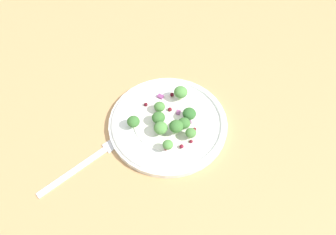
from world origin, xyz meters
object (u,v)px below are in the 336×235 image
broccoli_floret_0 (168,145)px  plate (168,123)px  fork (86,162)px  broccoli_floret_1 (161,128)px  broccoli_floret_2 (184,123)px

broccoli_floret_0 → plate: bearing=36.1°
broccoli_floret_0 → fork: (-11.03, 11.52, -2.98)cm
broccoli_floret_1 → fork: (-13.28, 8.10, -3.00)cm
plate → broccoli_floret_1: (-3.25, -0.60, 2.39)cm
fork → broccoli_floret_2: bearing=-33.4°
broccoli_floret_0 → broccoli_floret_1: broccoli_floret_1 is taller
plate → broccoli_floret_1: broccoli_floret_1 is taller
broccoli_floret_2 → fork: (-16.96, 11.17, -2.99)cm
plate → broccoli_floret_0: bearing=-143.9°
plate → broccoli_floret_0: 7.22cm
plate → broccoli_floret_2: broccoli_floret_2 is taller
plate → broccoli_floret_0: broccoli_floret_0 is taller
plate → broccoli_floret_1: 4.08cm
broccoli_floret_0 → broccoli_floret_2: 5.95cm
fork → broccoli_floret_1: bearing=-31.4°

